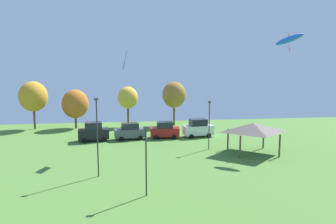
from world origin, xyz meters
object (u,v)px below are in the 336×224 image
at_px(kite_flying_9, 125,60).
at_px(park_pavilion, 253,127).
at_px(light_post_0, 97,133).
at_px(treeline_tree_1, 75,104).
at_px(parked_car_rightmost_in_row, 198,128).
at_px(treeline_tree_3, 174,95).
at_px(parked_car_second_from_left, 130,131).
at_px(light_post_3, 146,157).
at_px(light_post_1, 209,122).
at_px(parked_car_third_from_left, 165,130).
at_px(treeline_tree_0, 33,97).
at_px(parked_car_leftmost, 94,132).
at_px(treeline_tree_2, 128,98).
at_px(kite_flying_3, 290,39).

relative_size(kite_flying_9, park_pavilion, 0.39).
relative_size(light_post_0, treeline_tree_1, 1.09).
bearing_deg(parked_car_rightmost_in_row, treeline_tree_3, 94.28).
distance_m(parked_car_second_from_left, light_post_3, 20.14).
xyz_separation_m(light_post_1, treeline_tree_3, (-1.57, 17.45, 2.08)).
relative_size(park_pavilion, light_post_1, 0.99).
height_order(parked_car_second_from_left, parked_car_third_from_left, parked_car_third_from_left).
height_order(parked_car_rightmost_in_row, park_pavilion, park_pavilion).
relative_size(parked_car_second_from_left, light_post_3, 0.82).
xyz_separation_m(parked_car_second_from_left, parked_car_rightmost_in_row, (10.03, 0.38, 0.13)).
height_order(park_pavilion, treeline_tree_0, treeline_tree_0).
height_order(parked_car_second_from_left, light_post_3, light_post_3).
xyz_separation_m(parked_car_rightmost_in_row, treeline_tree_3, (-2.01, 10.07, 4.21)).
distance_m(kite_flying_9, treeline_tree_0, 23.54).
distance_m(parked_car_leftmost, treeline_tree_0, 15.66).
distance_m(parked_car_leftmost, treeline_tree_1, 11.43).
relative_size(parked_car_leftmost, treeline_tree_3, 0.55).
height_order(light_post_1, treeline_tree_2, treeline_tree_2).
distance_m(kite_flying_3, parked_car_rightmost_in_row, 17.23).
distance_m(parked_car_leftmost, light_post_0, 15.15).
bearing_deg(treeline_tree_1, parked_car_leftmost, -68.75).
distance_m(park_pavilion, treeline_tree_0, 35.96).
distance_m(light_post_1, light_post_3, 15.61).
xyz_separation_m(park_pavilion, treeline_tree_2, (-14.38, 19.78, 2.00)).
relative_size(parked_car_rightmost_in_row, treeline_tree_1, 0.69).
height_order(parked_car_leftmost, treeline_tree_2, treeline_tree_2).
xyz_separation_m(kite_flying_9, treeline_tree_1, (-8.54, 16.78, -6.77)).
bearing_deg(treeline_tree_0, parked_car_second_from_left, -32.98).
relative_size(kite_flying_9, parked_car_third_from_left, 0.55).
relative_size(kite_flying_9, light_post_0, 0.32).
bearing_deg(parked_car_rightmost_in_row, treeline_tree_0, 152.10).
xyz_separation_m(kite_flying_3, treeline_tree_0, (-35.01, 17.91, -7.97)).
relative_size(parked_car_rightmost_in_row, park_pavilion, 0.76).
height_order(parked_car_leftmost, treeline_tree_3, treeline_tree_3).
distance_m(light_post_1, treeline_tree_3, 17.64).
xyz_separation_m(light_post_1, treeline_tree_0, (-25.39, 17.25, 2.06)).
relative_size(kite_flying_9, light_post_3, 0.43).
bearing_deg(treeline_tree_0, light_post_1, -34.19).
relative_size(light_post_0, treeline_tree_2, 1.03).
xyz_separation_m(park_pavilion, treeline_tree_1, (-23.25, 19.41, 1.10)).
bearing_deg(kite_flying_3, parked_car_third_from_left, 151.21).
bearing_deg(parked_car_third_from_left, park_pavilion, -41.71).
relative_size(treeline_tree_2, treeline_tree_3, 0.90).
height_order(parked_car_rightmost_in_row, treeline_tree_1, treeline_tree_1).
relative_size(kite_flying_9, light_post_1, 0.39).
xyz_separation_m(parked_car_rightmost_in_row, treeline_tree_2, (-10.19, 10.01, 3.79)).
bearing_deg(light_post_1, kite_flying_9, 178.72).
relative_size(parked_car_third_from_left, treeline_tree_2, 0.61).
bearing_deg(parked_car_leftmost, treeline_tree_3, 32.19).
relative_size(parked_car_second_from_left, treeline_tree_2, 0.64).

